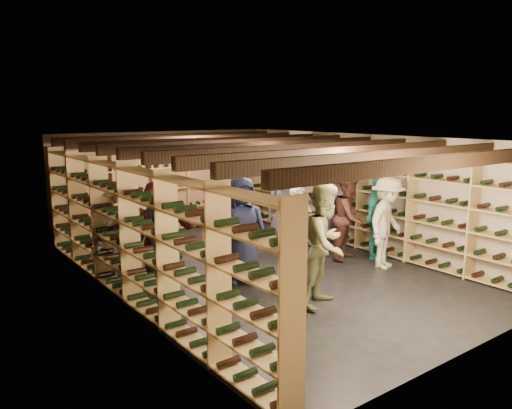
{
  "coord_description": "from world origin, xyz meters",
  "views": [
    {
      "loc": [
        -5.38,
        -6.99,
        2.86
      ],
      "look_at": [
        -0.06,
        0.2,
        1.19
      ],
      "focal_mm": 35.0,
      "sensor_mm": 36.0,
      "label": 1
    }
  ],
  "objects": [
    {
      "name": "person_6",
      "position": [
        -0.72,
        -0.28,
        0.9
      ],
      "size": [
        1.04,
        0.88,
        1.81
      ],
      "primitive_type": "imported",
      "rotation": [
        0.0,
        0.0,
        -0.41
      ],
      "color": "#1A2141",
      "rests_on": "ground"
    },
    {
      "name": "person_2",
      "position": [
        -0.31,
        -1.86,
        0.93
      ],
      "size": [
        1.1,
        0.99,
        1.86
      ],
      "primitive_type": "imported",
      "rotation": [
        0.0,
        0.0,
        0.38
      ],
      "color": "brown",
      "rests_on": "ground"
    },
    {
      "name": "ceiling_joists",
      "position": [
        0.0,
        0.0,
        2.26
      ],
      "size": [
        5.4,
        7.12,
        0.18
      ],
      "color": "black",
      "rests_on": "ground"
    },
    {
      "name": "person_4",
      "position": [
        2.18,
        -0.76,
        0.85
      ],
      "size": [
        1.08,
        0.75,
        1.7
      ],
      "primitive_type": "imported",
      "rotation": [
        0.0,
        0.0,
        0.37
      ],
      "color": "#248575",
      "rests_on": "ground"
    },
    {
      "name": "ground",
      "position": [
        0.0,
        0.0,
        0.0
      ],
      "size": [
        8.0,
        8.0,
        0.0
      ],
      "primitive_type": "plane",
      "color": "black",
      "rests_on": "ground"
    },
    {
      "name": "crate_stack_left",
      "position": [
        0.3,
        1.79,
        0.34
      ],
      "size": [
        0.5,
        0.34,
        0.68
      ],
      "rotation": [
        0.0,
        0.0,
        -0.01
      ],
      "color": "tan",
      "rests_on": "ground"
    },
    {
      "name": "person_12",
      "position": [
        1.5,
        1.3,
        0.86
      ],
      "size": [
        0.92,
        0.68,
        1.71
      ],
      "primitive_type": "imported",
      "rotation": [
        0.0,
        0.0,
        -0.18
      ],
      "color": "#2F2E33",
      "rests_on": "ground"
    },
    {
      "name": "crate_stack_right",
      "position": [
        0.41,
        2.43,
        0.34
      ],
      "size": [
        0.59,
        0.5,
        0.68
      ],
      "rotation": [
        0.0,
        0.0,
        0.42
      ],
      "color": "tan",
      "rests_on": "ground"
    },
    {
      "name": "walls",
      "position": [
        0.0,
        0.0,
        1.2
      ],
      "size": [
        5.52,
        8.02,
        2.4
      ],
      "color": "tan",
      "rests_on": "ground"
    },
    {
      "name": "person_1",
      "position": [
        -0.95,
        -1.94,
        0.75
      ],
      "size": [
        0.6,
        0.44,
        1.5
      ],
      "primitive_type": "imported",
      "rotation": [
        0.0,
        0.0,
        -0.16
      ],
      "color": "black",
      "rests_on": "ground"
    },
    {
      "name": "person_8",
      "position": [
        1.73,
        -0.44,
        0.83
      ],
      "size": [
        0.99,
        0.9,
        1.67
      ],
      "primitive_type": "imported",
      "rotation": [
        0.0,
        0.0,
        0.4
      ],
      "color": "#3F211A",
      "rests_on": "ground"
    },
    {
      "name": "person_11",
      "position": [
        1.72,
        0.11,
        0.78
      ],
      "size": [
        1.52,
        0.84,
        1.56
      ],
      "primitive_type": "imported",
      "rotation": [
        0.0,
        0.0,
        0.28
      ],
      "color": "slate",
      "rests_on": "ground"
    },
    {
      "name": "wine_rack_right",
      "position": [
        2.57,
        0.0,
        1.08
      ],
      "size": [
        0.32,
        7.5,
        2.15
      ],
      "color": "#A3874F",
      "rests_on": "ground"
    },
    {
      "name": "wine_rack_left",
      "position": [
        -2.57,
        0.0,
        1.08
      ],
      "size": [
        0.32,
        7.5,
        2.15
      ],
      "color": "#A3874F",
      "rests_on": "ground"
    },
    {
      "name": "wine_rack_back",
      "position": [
        0.0,
        3.83,
        1.07
      ],
      "size": [
        4.7,
        0.3,
        2.15
      ],
      "color": "#A3874F",
      "rests_on": "ground"
    },
    {
      "name": "person_9",
      "position": [
        -2.16,
        1.18,
        0.86
      ],
      "size": [
        1.13,
        0.67,
        1.71
      ],
      "primitive_type": "imported",
      "rotation": [
        0.0,
        0.0,
        0.03
      ],
      "color": "#B2ACA4",
      "rests_on": "ground"
    },
    {
      "name": "person_10",
      "position": [
        0.09,
        1.3,
        0.85
      ],
      "size": [
        1.08,
        0.78,
        1.7
      ],
      "primitive_type": "imported",
      "rotation": [
        0.0,
        0.0,
        0.41
      ],
      "color": "#285432",
      "rests_on": "ground"
    },
    {
      "name": "crate_loose",
      "position": [
        1.48,
        2.84,
        0.09
      ],
      "size": [
        0.59,
        0.51,
        0.17
      ],
      "primitive_type": "cube",
      "rotation": [
        0.0,
        0.0,
        0.42
      ],
      "color": "tan",
      "rests_on": "ground"
    },
    {
      "name": "person_0",
      "position": [
        -1.98,
        0.28,
        0.76
      ],
      "size": [
        0.84,
        0.66,
        1.52
      ],
      "primitive_type": "imported",
      "rotation": [
        0.0,
        0.0,
        -0.26
      ],
      "color": "black",
      "rests_on": "ground"
    },
    {
      "name": "ceiling",
      "position": [
        0.0,
        0.0,
        2.4
      ],
      "size": [
        5.5,
        8.0,
        0.01
      ],
      "primitive_type": "cube",
      "color": "#BDB3A1",
      "rests_on": "walls"
    },
    {
      "name": "person_3",
      "position": [
        1.89,
        -1.23,
        0.86
      ],
      "size": [
        1.25,
        0.95,
        1.72
      ],
      "primitive_type": "imported",
      "rotation": [
        0.0,
        0.0,
        0.31
      ],
      "color": "beige",
      "rests_on": "ground"
    },
    {
      "name": "person_7",
      "position": [
        0.54,
        -0.29,
        0.78
      ],
      "size": [
        0.67,
        0.56,
        1.56
      ],
      "primitive_type": "imported",
      "rotation": [
        0.0,
        0.0,
        -0.38
      ],
      "color": "gray",
      "rests_on": "ground"
    },
    {
      "name": "person_5",
      "position": [
        -1.74,
        0.83,
        0.85
      ],
      "size": [
        1.64,
        1.12,
        1.7
      ],
      "primitive_type": "imported",
      "rotation": [
        0.0,
        0.0,
        -0.44
      ],
      "color": "maroon",
      "rests_on": "ground"
    }
  ]
}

